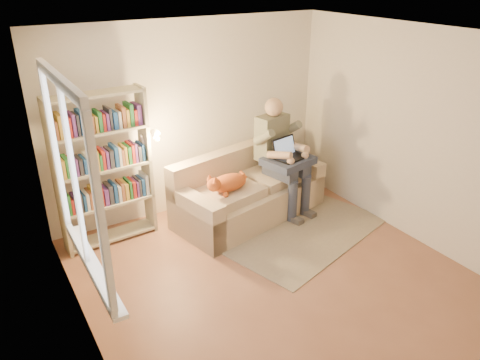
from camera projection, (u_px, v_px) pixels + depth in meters
floor at (284, 285)px, 5.12m from camera, size 4.50×4.50×0.00m
ceiling at (296, 39)px, 4.03m from camera, size 4.00×4.50×0.02m
wall_left at (82, 231)px, 3.64m from camera, size 0.02×4.50×2.60m
wall_right at (426, 141)px, 5.51m from camera, size 0.02×4.50×2.60m
wall_back at (190, 118)px, 6.33m from camera, size 4.00×0.02×2.60m
window at (81, 210)px, 3.79m from camera, size 0.12×1.52×1.69m
sofa at (248, 193)px, 6.43m from camera, size 2.25×1.36×0.89m
person at (280, 151)px, 6.37m from camera, size 0.58×0.79×1.59m
cat at (226, 183)px, 5.87m from camera, size 0.72×0.37×0.27m
blanket at (291, 160)px, 6.34m from camera, size 0.72×0.63×0.10m
laptop at (291, 152)px, 6.30m from camera, size 0.46×0.39×0.36m
bookshelf at (103, 163)px, 5.54m from camera, size 1.28×0.35×1.91m
rug at (304, 232)px, 6.11m from camera, size 2.46×1.85×0.01m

